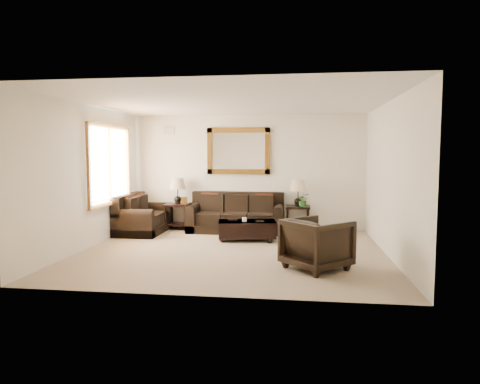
# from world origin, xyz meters

# --- Properties ---
(room) EXTENTS (5.51, 5.01, 2.71)m
(room) POSITION_xyz_m (0.00, 0.00, 1.35)
(room) COLOR gray
(room) RESTS_ON ground
(window) EXTENTS (0.07, 1.96, 1.66)m
(window) POSITION_xyz_m (-2.70, 0.90, 1.55)
(window) COLOR white
(window) RESTS_ON room
(mirror) EXTENTS (1.50, 0.06, 1.10)m
(mirror) POSITION_xyz_m (-0.21, 2.47, 1.85)
(mirror) COLOR #44240D
(mirror) RESTS_ON room
(air_vent) EXTENTS (0.25, 0.02, 0.18)m
(air_vent) POSITION_xyz_m (-1.90, 2.48, 2.35)
(air_vent) COLOR #999999
(air_vent) RESTS_ON room
(sofa) EXTENTS (2.17, 0.94, 0.89)m
(sofa) POSITION_xyz_m (-0.21, 2.07, 0.32)
(sofa) COLOR black
(sofa) RESTS_ON room
(loveseat) EXTENTS (0.92, 1.55, 0.87)m
(loveseat) POSITION_xyz_m (-2.33, 1.65, 0.32)
(loveseat) COLOR black
(loveseat) RESTS_ON room
(end_table_left) EXTENTS (0.56, 0.56, 1.22)m
(end_table_left) POSITION_xyz_m (-1.62, 2.18, 0.80)
(end_table_left) COLOR black
(end_table_left) RESTS_ON room
(end_table_right) EXTENTS (0.55, 0.55, 1.20)m
(end_table_right) POSITION_xyz_m (1.20, 2.19, 0.78)
(end_table_right) COLOR black
(end_table_right) RESTS_ON room
(coffee_table) EXTENTS (1.26, 0.80, 0.50)m
(coffee_table) POSITION_xyz_m (0.16, 1.06, 0.25)
(coffee_table) COLOR black
(coffee_table) RESTS_ON room
(armchair) EXTENTS (1.16, 1.16, 0.87)m
(armchair) POSITION_xyz_m (1.47, -1.03, 0.44)
(armchair) COLOR black
(armchair) RESTS_ON floor
(potted_plant) EXTENTS (0.28, 0.31, 0.24)m
(potted_plant) POSITION_xyz_m (1.32, 2.09, 0.71)
(potted_plant) COLOR #20541C
(potted_plant) RESTS_ON end_table_right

